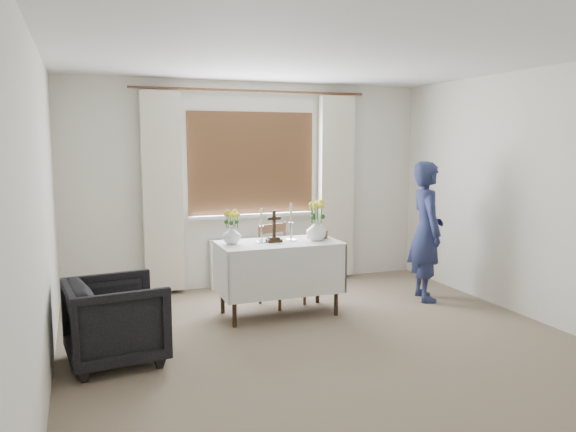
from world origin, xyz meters
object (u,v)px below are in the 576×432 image
object	(u,v)px
wooden_chair	(282,265)
armchair	(116,321)
flower_vase_left	(232,234)
flower_vase_right	(316,230)
person	(426,231)
wooden_cross	(274,226)
altar_table	(279,278)

from	to	relation	value
wooden_chair	armchair	xyz separation A→B (m)	(-1.81, -1.06, -0.10)
flower_vase_left	flower_vase_right	xyz separation A→B (m)	(0.88, -0.11, 0.01)
person	flower_vase_left	distance (m)	2.23
person	flower_vase_left	xyz separation A→B (m)	(-2.22, 0.11, 0.07)
person	flower_vase_right	bearing A→B (deg)	105.57
wooden_cross	flower_vase_left	world-z (taller)	wooden_cross
person	flower_vase_right	xyz separation A→B (m)	(-1.35, -0.00, 0.09)
altar_table	armchair	bearing A→B (deg)	-156.19
wooden_chair	person	size ratio (longest dim) A/B	0.56
wooden_chair	armchair	bearing A→B (deg)	-168.71
altar_table	flower_vase_left	xyz separation A→B (m)	(-0.48, 0.07, 0.48)
armchair	flower_vase_left	distance (m)	1.52
person	armchair	bearing A→B (deg)	117.06
flower_vase_right	person	bearing A→B (deg)	0.01
armchair	flower_vase_right	bearing A→B (deg)	-78.35
armchair	wooden_cross	distance (m)	1.87
altar_table	wooden_cross	size ratio (longest dim) A/B	3.81
flower_vase_left	armchair	bearing A→B (deg)	-145.69
altar_table	armchair	distance (m)	1.81
altar_table	flower_vase_left	bearing A→B (deg)	171.12
wooden_chair	wooden_cross	world-z (taller)	wooden_cross
armchair	person	world-z (taller)	person
flower_vase_left	flower_vase_right	distance (m)	0.88
wooden_chair	wooden_cross	distance (m)	0.61
altar_table	flower_vase_right	bearing A→B (deg)	-5.51
altar_table	armchair	size ratio (longest dim) A/B	1.64
altar_table	flower_vase_left	world-z (taller)	flower_vase_left
armchair	wooden_chair	bearing A→B (deg)	-66.59
wooden_cross	flower_vase_right	size ratio (longest dim) A/B	1.50
wooden_chair	flower_vase_left	world-z (taller)	flower_vase_left
wooden_chair	person	bearing A→B (deg)	-32.20
altar_table	person	world-z (taller)	person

